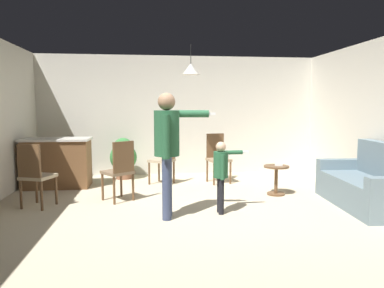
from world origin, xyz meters
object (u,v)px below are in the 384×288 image
object	(u,v)px
person_child	(221,169)
dining_chair_near_wall	(165,157)
spare_remote_on_table	(279,165)
dining_chair_by_counter	(120,169)
couch_floral	(369,186)
kitchen_counter	(57,163)
dining_chair_centre_back	(35,173)
dining_chair_spare	(217,156)
side_table_by_couch	(276,176)
person_adult	(168,141)
potted_plant_corner	(123,156)

from	to	relation	value
person_child	dining_chair_near_wall	distance (m)	2.20
spare_remote_on_table	dining_chair_by_counter	bearing A→B (deg)	-178.09
couch_floral	kitchen_counter	size ratio (longest dim) A/B	1.47
dining_chair_by_counter	spare_remote_on_table	bearing A→B (deg)	-35.28
kitchen_counter	couch_floral	bearing A→B (deg)	-20.97
dining_chair_centre_back	dining_chair_spare	xyz separation A→B (m)	(3.12, 1.54, 0.00)
side_table_by_couch	dining_chair_by_counter	size ratio (longest dim) A/B	0.52
couch_floral	side_table_by_couch	bearing A→B (deg)	56.57
kitchen_counter	person_adult	xyz separation A→B (m)	(2.03, -2.17, 0.60)
potted_plant_corner	person_child	bearing A→B (deg)	-59.44
dining_chair_by_counter	dining_chair_near_wall	world-z (taller)	same
side_table_by_couch	person_child	bearing A→B (deg)	-140.61
couch_floral	person_child	size ratio (longest dim) A/B	1.76
couch_floral	person_child	world-z (taller)	person_child
kitchen_counter	potted_plant_corner	world-z (taller)	kitchen_counter
person_child	dining_chair_centre_back	xyz separation A→B (m)	(-2.78, 0.60, -0.11)
dining_chair_by_counter	dining_chair_spare	size ratio (longest dim) A/B	1.00
dining_chair_centre_back	dining_chair_by_counter	bearing A→B (deg)	31.41
couch_floral	kitchen_counter	xyz separation A→B (m)	(-5.15, 1.98, 0.15)
dining_chair_near_wall	spare_remote_on_table	xyz separation A→B (m)	(1.95, -1.13, -0.01)
kitchen_counter	dining_chair_centre_back	bearing A→B (deg)	-88.76
couch_floral	person_adult	distance (m)	3.22
dining_chair_spare	kitchen_counter	bearing A→B (deg)	-11.17
person_adult	dining_chair_spare	size ratio (longest dim) A/B	1.74
person_child	potted_plant_corner	xyz separation A→B (m)	(-1.61, 2.72, -0.17)
person_adult	spare_remote_on_table	world-z (taller)	person_adult
couch_floral	dining_chair_near_wall	world-z (taller)	same
dining_chair_near_wall	kitchen_counter	bearing A→B (deg)	124.54
side_table_by_couch	dining_chair_near_wall	world-z (taller)	dining_chair_near_wall
dining_chair_centre_back	kitchen_counter	bearing A→B (deg)	111.42
person_child	spare_remote_on_table	world-z (taller)	person_child
kitchen_counter	dining_chair_by_counter	world-z (taller)	dining_chair_by_counter
side_table_by_couch	spare_remote_on_table	xyz separation A→B (m)	(0.03, -0.03, 0.21)
couch_floral	kitchen_counter	distance (m)	5.52
side_table_by_couch	dining_chair_by_counter	bearing A→B (deg)	-177.36
dining_chair_near_wall	dining_chair_centre_back	distance (m)	2.51
dining_chair_near_wall	spare_remote_on_table	world-z (taller)	dining_chair_near_wall
dining_chair_by_counter	potted_plant_corner	bearing A→B (deg)	55.44
side_table_by_couch	spare_remote_on_table	world-z (taller)	spare_remote_on_table
couch_floral	dining_chair_by_counter	size ratio (longest dim) A/B	1.86
person_child	dining_chair_centre_back	distance (m)	2.84
person_adult	dining_chair_by_counter	size ratio (longest dim) A/B	1.74
kitchen_counter	dining_chair_near_wall	size ratio (longest dim) A/B	1.26
person_child	potted_plant_corner	size ratio (longest dim) A/B	1.19
person_adult	dining_chair_spare	xyz separation A→B (m)	(1.12, 2.26, -0.54)
person_child	dining_chair_by_counter	bearing A→B (deg)	-120.70
dining_chair_near_wall	potted_plant_corner	distance (m)	1.09
dining_chair_by_counter	dining_chair_centre_back	bearing A→B (deg)	154.04
potted_plant_corner	dining_chair_by_counter	bearing A→B (deg)	-87.37
dining_chair_by_counter	dining_chair_centre_back	size ratio (longest dim) A/B	1.00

